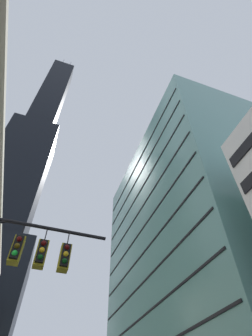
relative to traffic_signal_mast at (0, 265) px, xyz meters
The scene contains 3 objects.
dark_skyscraper 92.85m from the traffic_signal_mast, 102.12° to the left, with size 28.69×28.69×196.08m.
glass_office_midrise 36.50m from the traffic_signal_mast, 43.98° to the left, with size 16.64×34.97×44.44m.
traffic_signal_mast is the anchor object (origin of this frame).
Camera 1 is at (-2.78, -6.23, 1.37)m, focal length 27.41 mm.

